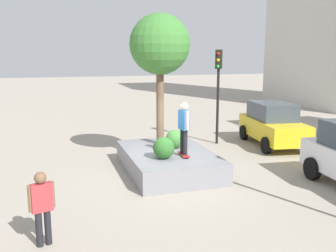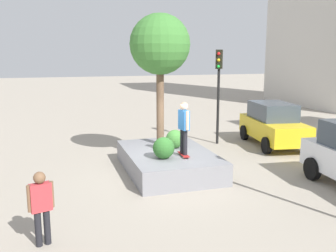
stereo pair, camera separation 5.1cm
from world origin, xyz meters
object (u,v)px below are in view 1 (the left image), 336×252
planter_ledge (168,161)px  traffic_light_median (218,80)px  pedestrian_crossing (42,203)px  plaza_tree (160,46)px  skateboarder (184,124)px  sedan_parked (273,124)px  skateboard (184,154)px

planter_ledge → traffic_light_median: (-3.34, 3.43, 2.57)m
planter_ledge → pedestrian_crossing: 5.98m
planter_ledge → plaza_tree: 4.18m
planter_ledge → pedestrian_crossing: size_ratio=2.63×
planter_ledge → traffic_light_median: size_ratio=1.01×
skateboarder → sedan_parked: 6.29m
plaza_tree → sedan_parked: size_ratio=1.10×
planter_ledge → skateboard: 0.95m
planter_ledge → pedestrian_crossing: pedestrian_crossing is taller
planter_ledge → sedan_parked: bearing=112.1°
skateboard → sedan_parked: size_ratio=0.18×
planter_ledge → pedestrian_crossing: bearing=-44.3°
skateboard → pedestrian_crossing: bearing=-52.2°
plaza_tree → skateboarder: 3.22m
skateboard → pedestrian_crossing: (3.46, -4.45, 0.17)m
plaza_tree → pedestrian_crossing: plaza_tree is taller
plaza_tree → sedan_parked: (-1.20, 5.66, -3.42)m
sedan_parked → traffic_light_median: traffic_light_median is taller
skateboard → planter_ledge: bearing=-159.6°
plaza_tree → sedan_parked: 6.72m
skateboard → sedan_parked: sedan_parked is taller
traffic_light_median → skateboard: bearing=-37.0°
plaza_tree → skateboarder: bearing=7.8°
planter_ledge → plaza_tree: plaza_tree is taller
skateboard → skateboarder: 1.03m
traffic_light_median → pedestrian_crossing: (7.60, -7.58, -1.98)m
skateboarder → sedan_parked: (-3.11, 5.40, -0.83)m
plaza_tree → traffic_light_median: 4.32m
sedan_parked → pedestrian_crossing: bearing=-56.3°
plaza_tree → skateboarder: (1.91, 0.26, -2.58)m
plaza_tree → pedestrian_crossing: size_ratio=2.91×
sedan_parked → traffic_light_median: size_ratio=1.02×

